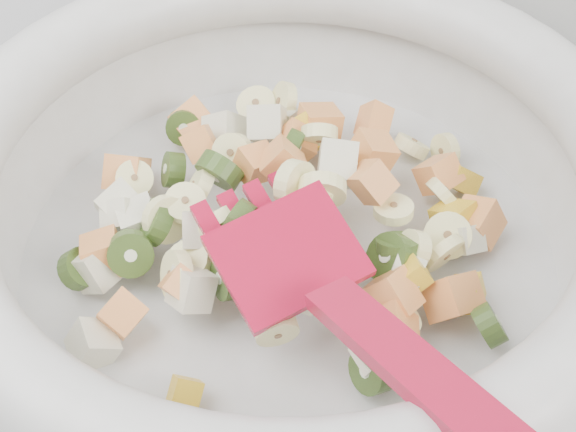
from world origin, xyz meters
The scene contains 1 object.
mixing_bowl centered at (0.00, 1.49, 0.96)m, with size 0.46×0.40×0.15m.
Camera 1 is at (0.20, 1.21, 1.30)m, focal length 55.00 mm.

